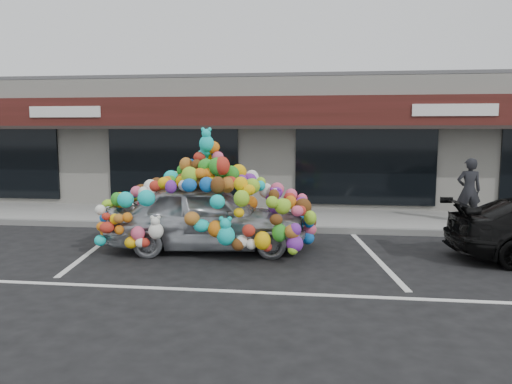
# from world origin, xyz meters

# --- Properties ---
(ground) EXTENTS (90.00, 90.00, 0.00)m
(ground) POSITION_xyz_m (0.00, 0.00, 0.00)
(ground) COLOR black
(ground) RESTS_ON ground
(shop_building) EXTENTS (24.00, 7.20, 4.31)m
(shop_building) POSITION_xyz_m (0.00, 8.44, 2.16)
(shop_building) COLOR white
(shop_building) RESTS_ON ground
(sidewalk) EXTENTS (26.00, 3.00, 0.15)m
(sidewalk) POSITION_xyz_m (0.00, 4.00, 0.07)
(sidewalk) COLOR gray
(sidewalk) RESTS_ON ground
(kerb) EXTENTS (26.00, 0.18, 0.16)m
(kerb) POSITION_xyz_m (0.00, 2.50, 0.07)
(kerb) COLOR slate
(kerb) RESTS_ON ground
(parking_stripe_left) EXTENTS (0.73, 4.37, 0.01)m
(parking_stripe_left) POSITION_xyz_m (-3.20, 0.20, 0.00)
(parking_stripe_left) COLOR silver
(parking_stripe_left) RESTS_ON ground
(parking_stripe_mid) EXTENTS (0.73, 4.37, 0.01)m
(parking_stripe_mid) POSITION_xyz_m (2.80, 0.20, 0.00)
(parking_stripe_mid) COLOR silver
(parking_stripe_mid) RESTS_ON ground
(lane_line) EXTENTS (14.00, 0.12, 0.01)m
(lane_line) POSITION_xyz_m (2.00, -2.30, 0.00)
(lane_line) COLOR silver
(lane_line) RESTS_ON ground
(toy_car) EXTENTS (3.05, 4.65, 2.62)m
(toy_car) POSITION_xyz_m (-0.71, 0.40, 0.89)
(toy_car) COLOR #ABB1B6
(toy_car) RESTS_ON ground
(pedestrian_a) EXTENTS (0.62, 0.42, 1.70)m
(pedestrian_a) POSITION_xyz_m (5.56, 3.72, 1.00)
(pedestrian_a) COLOR black
(pedestrian_a) RESTS_ON sidewalk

